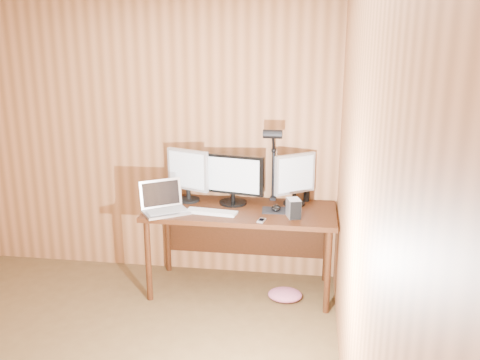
% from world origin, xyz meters
% --- Properties ---
extents(room_shell, '(4.00, 4.00, 4.00)m').
position_xyz_m(room_shell, '(0.00, 0.00, 1.25)').
color(room_shell, brown).
rests_on(room_shell, ground).
extents(desk, '(1.60, 0.70, 0.75)m').
position_xyz_m(desk, '(0.93, 1.70, 0.63)').
color(desk, '#371A0B').
rests_on(desk, floor).
extents(monitor_center, '(0.55, 0.24, 0.43)m').
position_xyz_m(monitor_center, '(0.84, 1.77, 0.98)').
color(monitor_center, black).
rests_on(monitor_center, desk).
extents(monitor_left, '(0.40, 0.20, 0.47)m').
position_xyz_m(monitor_left, '(0.44, 1.79, 1.00)').
color(monitor_left, black).
rests_on(monitor_left, desk).
extents(monitor_right, '(0.34, 0.27, 0.45)m').
position_xyz_m(monitor_right, '(1.37, 1.83, 0.99)').
color(monitor_right, black).
rests_on(monitor_right, desk).
extents(laptop, '(0.45, 0.43, 0.26)m').
position_xyz_m(laptop, '(0.30, 1.48, 0.81)').
color(laptop, silver).
rests_on(laptop, desk).
extents(keyboard, '(0.44, 0.18, 0.02)m').
position_xyz_m(keyboard, '(0.70, 1.49, 0.76)').
color(keyboard, white).
rests_on(keyboard, desk).
extents(mousepad, '(0.24, 0.20, 0.00)m').
position_xyz_m(mousepad, '(1.23, 1.63, 0.75)').
color(mousepad, black).
rests_on(mousepad, desk).
extents(mouse, '(0.09, 0.13, 0.04)m').
position_xyz_m(mouse, '(1.23, 1.63, 0.77)').
color(mouse, black).
rests_on(mouse, mousepad).
extents(hard_drive, '(0.13, 0.16, 0.15)m').
position_xyz_m(hard_drive, '(1.38, 1.49, 0.83)').
color(hard_drive, silver).
rests_on(hard_drive, desk).
extents(phone, '(0.07, 0.11, 0.01)m').
position_xyz_m(phone, '(1.13, 1.36, 0.76)').
color(phone, silver).
rests_on(phone, desk).
extents(speaker, '(0.05, 0.05, 0.13)m').
position_xyz_m(speaker, '(1.48, 1.93, 0.81)').
color(speaker, black).
rests_on(speaker, desk).
extents(desk_lamp, '(0.16, 0.23, 0.71)m').
position_xyz_m(desk_lamp, '(1.18, 1.85, 1.19)').
color(desk_lamp, black).
rests_on(desk_lamp, desk).
extents(fabric_pile, '(0.31, 0.27, 0.09)m').
position_xyz_m(fabric_pile, '(1.33, 1.50, 0.05)').
color(fabric_pile, '#C05D7A').
rests_on(fabric_pile, floor).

